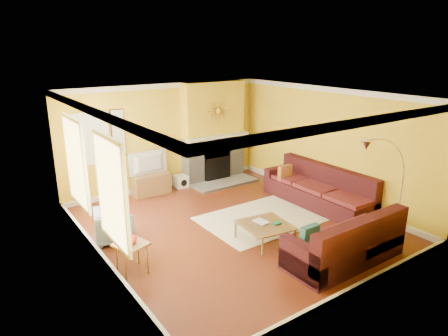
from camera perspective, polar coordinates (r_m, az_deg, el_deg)
floor at (r=8.43m, az=1.34°, el=-8.23°), size 5.50×6.00×0.02m
ceiling at (r=7.68m, az=1.48°, el=10.46°), size 5.50×6.00×0.02m
wall_back at (r=10.45m, az=-8.39°, el=4.48°), size 5.50×0.02×2.70m
wall_front at (r=5.93m, az=18.91°, el=-6.09°), size 5.50×0.02×2.70m
wall_left at (r=6.78m, az=-17.83°, el=-3.10°), size 0.02×6.00×2.70m
wall_right at (r=9.78m, az=14.60°, el=3.24°), size 0.02×6.00×2.70m
baseboard at (r=8.40m, az=1.34°, el=-7.80°), size 5.50×6.00×0.12m
crown_molding at (r=7.69m, az=1.48°, el=9.94°), size 5.50×6.00×0.12m
window_left_near at (r=7.94m, az=-20.49°, el=0.69°), size 0.06×1.22×1.72m
window_left_far at (r=6.20m, az=-15.92°, el=-3.34°), size 0.06×1.22×1.72m
window_back at (r=9.70m, az=-18.40°, el=4.01°), size 0.82×0.06×1.22m
wall_art at (r=9.89m, az=-14.85°, el=4.86°), size 0.34×0.04×1.14m
fireplace at (r=10.93m, az=-1.54°, el=5.20°), size 1.80×0.40×2.70m
mantel at (r=10.76m, az=-0.83°, el=4.47°), size 1.92×0.22×0.08m
hearth at (r=10.84m, az=0.11°, el=-2.13°), size 1.80×0.70×0.06m
sunburst at (r=10.64m, az=-0.88°, el=8.16°), size 0.70×0.04×0.70m
rug at (r=8.72m, az=5.08°, el=-7.30°), size 2.40×1.80×0.02m
sectional_sofa at (r=8.46m, az=10.89°, el=-5.07°), size 3.13×3.92×0.90m
coffee_table at (r=7.76m, az=5.87°, el=-9.13°), size 1.01×1.01×0.35m
media_console at (r=10.22m, az=-10.38°, el=-2.29°), size 0.94×0.42×0.52m
tv at (r=10.05m, az=-10.55°, el=0.68°), size 1.02×0.17×0.58m
subwoofer at (r=10.62m, az=-6.17°, el=-1.90°), size 0.32×0.32×0.32m
armchair at (r=7.97m, az=-15.43°, el=-7.85°), size 0.86×0.84×0.64m
side_table at (r=6.88m, az=-13.01°, el=-12.38°), size 0.58×0.58×0.52m
vase at (r=6.71m, az=-13.22°, el=-9.60°), size 0.27×0.27×0.23m
book at (r=7.66m, az=4.70°, el=-7.87°), size 0.25×0.31×0.03m
arc_lamp at (r=7.78m, az=21.88°, el=-3.29°), size 1.34×0.36×2.10m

